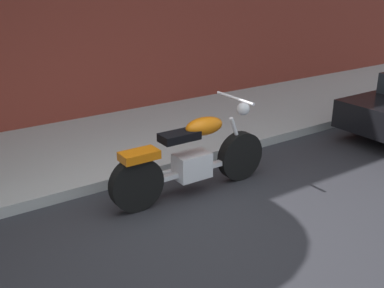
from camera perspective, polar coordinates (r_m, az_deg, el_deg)
The scene contains 3 objects.
ground_plane at distance 5.13m, azimuth -0.74°, elevation -10.10°, with size 60.00×60.00×0.00m, color #28282D.
sidewalk at distance 7.23m, azimuth -12.45°, elevation -0.50°, with size 24.88×2.68×0.14m, color #A1A1A1.
motorcycle at distance 5.64m, azimuth -0.04°, elevation -1.89°, with size 2.19×0.70×1.15m.
Camera 1 is at (-2.44, -3.67, 2.63)m, focal length 43.01 mm.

